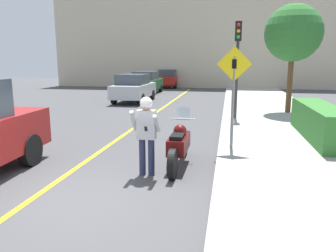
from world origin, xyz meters
TOP-DOWN VIEW (x-y plane):
  - ground_plane at (0.00, 0.00)m, footprint 80.00×80.00m
  - sidewalk_curb at (4.80, 4.00)m, footprint 4.40×44.00m
  - road_center_line at (-0.60, 6.00)m, footprint 0.12×36.00m
  - building_backdrop at (0.00, 26.00)m, footprint 28.00×1.20m
  - motorcycle at (1.73, 2.32)m, footprint 0.62×2.39m
  - person_biker at (1.13, 1.58)m, footprint 0.59×0.47m
  - crossing_sign at (2.95, 3.72)m, footprint 0.91×0.08m
  - traffic_light at (3.12, 8.63)m, footprint 0.26×0.30m
  - hedge_row at (5.60, 5.46)m, footprint 0.90×4.35m
  - street_tree at (5.53, 10.64)m, footprint 2.50×2.50m
  - parked_car_silver at (-2.86, 14.17)m, footprint 1.88×4.20m
  - parked_car_green at (-3.41, 19.41)m, footprint 1.88×4.20m
  - parked_car_red at (-2.82, 25.66)m, footprint 1.88×4.20m

SIDE VIEW (x-z plane):
  - ground_plane at x=0.00m, z-range 0.00..0.00m
  - road_center_line at x=-0.60m, z-range 0.00..0.01m
  - sidewalk_curb at x=4.80m, z-range 0.00..0.13m
  - motorcycle at x=1.73m, z-range -0.14..1.17m
  - hedge_row at x=5.60m, z-range 0.13..1.13m
  - parked_car_silver at x=-2.86m, z-range 0.02..1.70m
  - parked_car_green at x=-3.41m, z-range 0.02..1.70m
  - parked_car_red at x=-2.82m, z-range 0.02..1.70m
  - person_biker at x=1.13m, z-range 0.19..1.91m
  - crossing_sign at x=2.95m, z-range 0.41..3.10m
  - traffic_light at x=3.12m, z-range 0.88..4.74m
  - street_tree at x=5.53m, z-range 1.25..6.03m
  - building_backdrop at x=0.00m, z-range 0.00..9.34m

